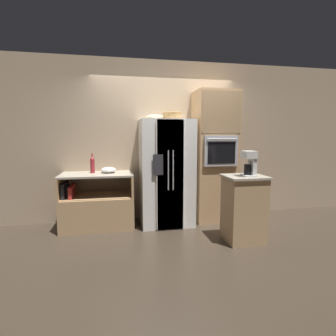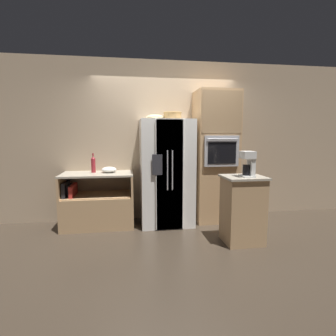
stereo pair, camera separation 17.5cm
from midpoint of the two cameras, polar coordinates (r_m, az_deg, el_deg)
name	(u,v)px [view 2 (the right image)]	position (r m, az deg, el deg)	size (l,w,h in m)	color
ground_plane	(168,224)	(4.57, 1.21, -12.06)	(20.00, 20.00, 0.00)	#382D23
wall_back	(165,141)	(4.75, 0.35, 5.91)	(12.00, 0.06, 2.80)	tan
counter_left	(98,207)	(4.51, -13.96, -8.24)	(1.15, 0.65, 0.89)	tan
refrigerator	(166,173)	(4.40, 0.79, -1.00)	(0.86, 0.75, 1.76)	white
wall_oven	(215,157)	(4.66, 11.33, 2.42)	(0.71, 0.65, 2.25)	tan
island_counter	(243,209)	(3.86, 17.19, -8.60)	(0.56, 0.49, 0.94)	tan
wicker_basket	(173,116)	(4.40, 2.15, 11.35)	(0.31, 0.31, 0.13)	tan
fruit_bowl	(155,117)	(4.39, -1.70, 11.01)	(0.29, 0.29, 0.08)	beige
bottle_tall	(93,164)	(4.48, -14.88, 0.79)	(0.07, 0.07, 0.32)	maroon
mixing_bowl	(109,170)	(4.44, -11.61, -0.35)	(0.24, 0.24, 0.09)	white
coffee_maker	(249,163)	(3.70, 18.46, 1.07)	(0.16, 0.18, 0.35)	white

